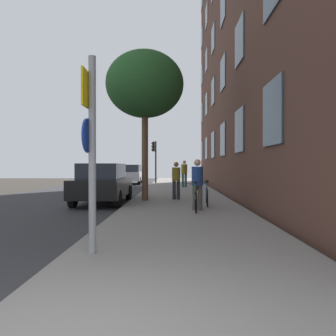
{
  "coord_description": "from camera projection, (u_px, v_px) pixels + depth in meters",
  "views": [
    {
      "loc": [
        0.81,
        -2.1,
        1.54
      ],
      "look_at": [
        0.52,
        12.97,
        1.43
      ],
      "focal_mm": 33.14,
      "sensor_mm": 36.0,
      "label": 1
    }
  ],
  "objects": [
    {
      "name": "car_0",
      "position": [
        103.0,
        183.0,
        12.64
      ],
      "size": [
        1.88,
        4.33,
        1.62
      ],
      "color": "black",
      "rests_on": "road_asphalt"
    },
    {
      "name": "pedestrian_2",
      "position": [
        184.0,
        172.0,
        20.75
      ],
      "size": [
        0.46,
        0.46,
        1.79
      ],
      "color": "#33594C",
      "rests_on": "sidewalk"
    },
    {
      "name": "car_1",
      "position": [
        132.0,
        174.0,
        26.19
      ],
      "size": [
        1.8,
        3.98,
        1.62
      ],
      "color": "silver",
      "rests_on": "road_asphalt"
    },
    {
      "name": "ground_plane",
      "position": [
        116.0,
        194.0,
        17.17
      ],
      "size": [
        41.8,
        41.8,
        0.0
      ],
      "primitive_type": "plane",
      "color": "#332D28"
    },
    {
      "name": "pedestrian_0",
      "position": [
        197.0,
        181.0,
        9.96
      ],
      "size": [
        0.47,
        0.47,
        1.63
      ],
      "color": "#4C4742",
      "rests_on": "sidewalk"
    },
    {
      "name": "bicycle_1",
      "position": [
        207.0,
        195.0,
        11.18
      ],
      "size": [
        0.42,
        1.63,
        0.9
      ],
      "color": "black",
      "rests_on": "sidewalk"
    },
    {
      "name": "sign_post",
      "position": [
        91.0,
        141.0,
        5.06
      ],
      "size": [
        0.16,
        0.6,
        3.21
      ],
      "color": "gray",
      "rests_on": "sidewalk"
    },
    {
      "name": "pedestrian_1",
      "position": [
        176.0,
        178.0,
        13.11
      ],
      "size": [
        0.46,
        0.46,
        1.58
      ],
      "color": "#26262D",
      "rests_on": "sidewalk"
    },
    {
      "name": "bicycle_0",
      "position": [
        195.0,
        199.0,
        9.74
      ],
      "size": [
        0.42,
        1.68,
        0.94
      ],
      "color": "black",
      "rests_on": "sidewalk"
    },
    {
      "name": "road_asphalt",
      "position": [
        79.0,
        193.0,
        17.21
      ],
      "size": [
        7.0,
        38.0,
        0.01
      ],
      "primitive_type": "cube",
      "color": "#2D2D30",
      "rests_on": "ground"
    },
    {
      "name": "tree_near",
      "position": [
        145.0,
        85.0,
        12.68
      ],
      "size": [
        3.18,
        3.18,
        6.1
      ],
      "color": "brown",
      "rests_on": "sidewalk"
    },
    {
      "name": "sidewalk",
      "position": [
        179.0,
        193.0,
        17.1
      ],
      "size": [
        4.2,
        38.0,
        0.12
      ],
      "primitive_type": "cube",
      "color": "gray",
      "rests_on": "ground"
    },
    {
      "name": "bicycle_2",
      "position": [
        198.0,
        184.0,
        17.95
      ],
      "size": [
        0.42,
        1.76,
        0.98
      ],
      "color": "black",
      "rests_on": "sidewalk"
    },
    {
      "name": "traffic_light",
      "position": [
        154.0,
        154.0,
        25.54
      ],
      "size": [
        0.43,
        0.24,
        3.46
      ],
      "color": "black",
      "rests_on": "sidewalk"
    }
  ]
}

